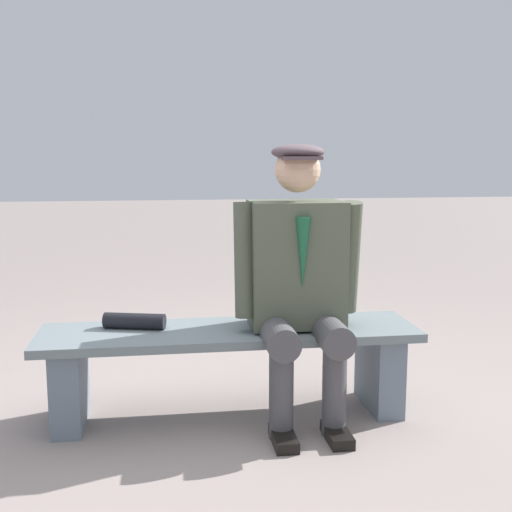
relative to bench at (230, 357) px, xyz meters
name	(u,v)px	position (x,y,z in m)	size (l,w,h in m)	color
ground_plane	(230,415)	(0.00, 0.00, -0.30)	(30.00, 30.00, 0.00)	gray
bench	(230,357)	(0.00, 0.00, 0.00)	(1.80, 0.46, 0.43)	slate
seated_man	(298,273)	(-0.32, 0.06, 0.41)	(0.61, 0.62, 1.31)	#4D5442
rolled_magazine	(134,321)	(0.45, -0.06, 0.18)	(0.08, 0.08, 0.29)	black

